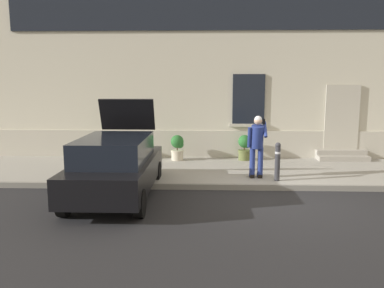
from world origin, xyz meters
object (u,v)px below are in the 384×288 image
Objects in this scene: hatchback_car_black at (116,165)px; bollard_near_person at (278,160)px; bollard_far_left at (115,159)px; planter_cream at (178,147)px; person_on_phone at (257,143)px; planter_olive at (245,147)px; planter_charcoal at (110,147)px.

hatchback_car_black reaches higher than bollard_near_person.
planter_cream is at bearing 60.73° from bollard_far_left.
hatchback_car_black is 3.89× the size of bollard_near_person.
planter_olive is at bearing 88.61° from person_on_phone.
planter_charcoal is (-5.17, 2.65, -0.11)m from bollard_near_person.
hatchback_car_black is 4.73× the size of planter_olive.
bollard_near_person is 1.22× the size of planter_charcoal.
person_on_phone is at bearing -46.02° from planter_cream.
planter_cream is (2.29, 0.05, 0.00)m from planter_charcoal.
person_on_phone reaches higher than planter_charcoal.
hatchback_car_black is at bearing -163.62° from bollard_near_person.
planter_charcoal is at bearing -178.85° from planter_cream.
bollard_near_person is at bearing 16.38° from hatchback_car_black.
planter_cream is 1.00× the size of planter_olive.
planter_olive is at bearing 1.94° from planter_charcoal.
planter_charcoal is 2.29m from planter_cream.
bollard_near_person is 2.87m from planter_olive.
planter_cream and planter_olive have the same top height.
person_on_phone reaches higher than bollard_near_person.
bollard_near_person and bollard_far_left have the same top height.
planter_olive is at bearing 36.44° from bollard_far_left.
bollard_near_person is at bearing -28.29° from person_on_phone.
hatchback_car_black reaches higher than planter_charcoal.
hatchback_car_black is at bearing -75.41° from bollard_far_left.
hatchback_car_black is at bearing -160.86° from person_on_phone.
hatchback_car_black is 3.89× the size of bollard_far_left.
hatchback_car_black reaches higher than bollard_far_left.
planter_olive is at bearing 48.96° from hatchback_car_black.
bollard_far_left is at bearing -143.56° from planter_olive.
bollard_far_left is 4.72m from planter_olive.
planter_cream is (-2.89, 2.69, -0.11)m from bollard_near_person.
bollard_far_left is at bearing -179.34° from person_on_phone.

